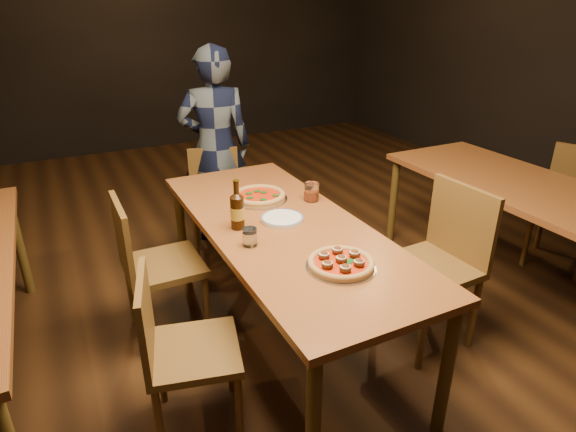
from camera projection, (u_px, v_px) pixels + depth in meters
name	position (u px, v px, depth m)	size (l,w,h in m)	color
ground	(284.00, 336.00, 2.91)	(9.00, 9.00, 0.00)	black
room_shell	(283.00, 0.00, 2.14)	(9.00, 9.00, 9.00)	black
table_main	(284.00, 236.00, 2.63)	(0.80, 2.00, 0.75)	brown
table_right	(529.00, 196.00, 3.16)	(0.80, 2.00, 0.75)	brown
chair_main_nw	(194.00, 350.00, 2.15)	(0.40, 0.40, 0.86)	brown
chair_main_sw	(163.00, 264.00, 2.78)	(0.43, 0.43, 0.92)	brown
chair_main_e	(429.00, 266.00, 2.70)	(0.46, 0.46, 0.98)	brown
chair_end	(216.00, 202.00, 3.76)	(0.39, 0.39, 0.83)	brown
chair_nbr_right	(569.00, 208.00, 3.52)	(0.43, 0.43, 0.92)	brown
pizza_meatball	(341.00, 263.00, 2.17)	(0.32, 0.32, 0.06)	#B7B7BF
pizza_margherita	(259.00, 196.00, 2.91)	(0.34, 0.34, 0.04)	#B7B7BF
plate_stack	(282.00, 219.00, 2.64)	(0.23, 0.23, 0.02)	white
beer_bottle	(237.00, 212.00, 2.52)	(0.07, 0.07, 0.26)	black
water_glass	(250.00, 237.00, 2.36)	(0.07, 0.07, 0.09)	white
amber_glass	(311.00, 192.00, 2.89)	(0.09, 0.09, 0.11)	#A43B12
diner	(215.00, 147.00, 3.83)	(0.57, 0.38, 1.57)	black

